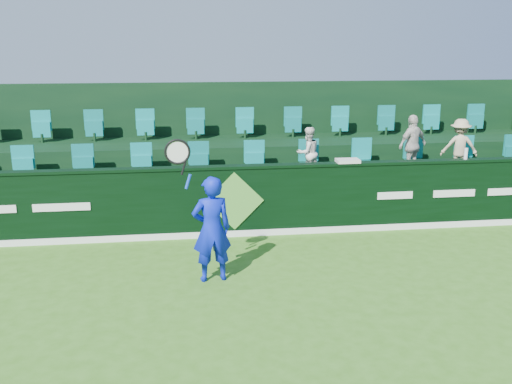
{
  "coord_description": "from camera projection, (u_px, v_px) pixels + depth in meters",
  "views": [
    {
      "loc": [
        -0.93,
        -6.24,
        3.55
      ],
      "look_at": [
        0.26,
        2.8,
        1.15
      ],
      "focal_mm": 40.0,
      "sensor_mm": 36.0,
      "label": 1
    }
  ],
  "objects": [
    {
      "name": "ground",
      "position": [
        265.0,
        340.0,
        7.0
      ],
      "size": [
        60.0,
        60.0,
        0.0
      ],
      "primitive_type": "plane",
      "color": "#366C19",
      "rests_on": "ground"
    },
    {
      "name": "sponsor_hoarding",
      "position": [
        234.0,
        201.0,
        10.66
      ],
      "size": [
        16.0,
        0.25,
        1.35
      ],
      "color": "black",
      "rests_on": "ground"
    },
    {
      "name": "stand_tier_front",
      "position": [
        229.0,
        199.0,
        11.79
      ],
      "size": [
        16.0,
        2.0,
        0.8
      ],
      "primitive_type": "cube",
      "color": "black",
      "rests_on": "ground"
    },
    {
      "name": "stand_tier_back",
      "position": [
        222.0,
        168.0,
        13.55
      ],
      "size": [
        16.0,
        1.8,
        1.3
      ],
      "primitive_type": "cube",
      "color": "black",
      "rests_on": "ground"
    },
    {
      "name": "stand_rear",
      "position": [
        221.0,
        141.0,
        13.83
      ],
      "size": [
        16.0,
        4.1,
        2.6
      ],
      "color": "black",
      "rests_on": "ground"
    },
    {
      "name": "seat_row_front",
      "position": [
        227.0,
        162.0,
        12.0
      ],
      "size": [
        13.5,
        0.5,
        0.6
      ],
      "primitive_type": "cube",
      "color": "#0F8582",
      "rests_on": "stand_tier_front"
    },
    {
      "name": "seat_row_back",
      "position": [
        221.0,
        127.0,
        13.59
      ],
      "size": [
        13.5,
        0.5,
        0.6
      ],
      "primitive_type": "cube",
      "color": "#0F8582",
      "rests_on": "stand_tier_back"
    },
    {
      "name": "tennis_player",
      "position": [
        211.0,
        228.0,
        8.59
      ],
      "size": [
        1.03,
        0.48,
        2.27
      ],
      "color": "#0B1DC4",
      "rests_on": "ground"
    },
    {
      "name": "spectator_left",
      "position": [
        308.0,
        153.0,
        11.78
      ],
      "size": [
        0.63,
        0.57,
        1.07
      ],
      "primitive_type": "imported",
      "rotation": [
        0.0,
        0.0,
        3.52
      ],
      "color": "silver",
      "rests_on": "stand_tier_front"
    },
    {
      "name": "spectator_middle",
      "position": [
        412.0,
        145.0,
        12.04
      ],
      "size": [
        0.82,
        0.6,
        1.29
      ],
      "primitive_type": "imported",
      "rotation": [
        0.0,
        0.0,
        3.58
      ],
      "color": "beige",
      "rests_on": "stand_tier_front"
    },
    {
      "name": "spectator_right",
      "position": [
        459.0,
        146.0,
        12.18
      ],
      "size": [
        0.85,
        0.63,
        1.18
      ],
      "primitive_type": "imported",
      "rotation": [
        0.0,
        0.0,
        2.87
      ],
      "color": "tan",
      "rests_on": "stand_tier_front"
    },
    {
      "name": "towel",
      "position": [
        348.0,
        161.0,
        10.76
      ],
      "size": [
        0.43,
        0.28,
        0.06
      ],
      "primitive_type": "cube",
      "color": "silver",
      "rests_on": "sponsor_hoarding"
    },
    {
      "name": "drinks_bottle",
      "position": [
        466.0,
        154.0,
        11.04
      ],
      "size": [
        0.07,
        0.07,
        0.22
      ],
      "primitive_type": "cylinder",
      "color": "silver",
      "rests_on": "sponsor_hoarding"
    }
  ]
}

